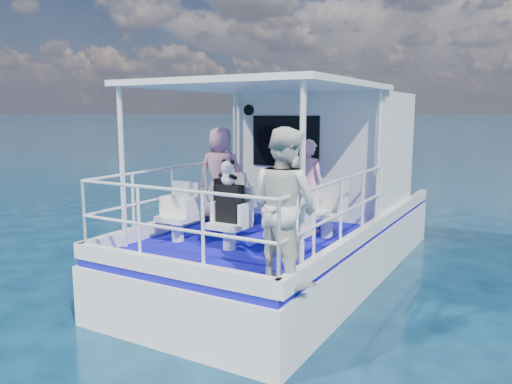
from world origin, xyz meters
TOP-DOWN VIEW (x-y plane):
  - ground at (0.00, 0.00)m, footprint 2000.00×2000.00m
  - hull at (0.00, 1.00)m, footprint 3.00×7.00m
  - deck at (0.00, 1.00)m, footprint 2.90×6.90m
  - cabin at (0.00, 2.30)m, footprint 2.85×2.00m
  - canopy at (0.00, -0.20)m, footprint 3.00×3.20m
  - canopy_posts at (0.00, -0.25)m, footprint 2.77×2.97m
  - railings at (0.00, -0.58)m, footprint 2.84×3.59m
  - seat_port_fwd at (-0.90, 0.20)m, footprint 0.48×0.46m
  - seat_center_fwd at (0.00, 0.20)m, footprint 0.48×0.46m
  - seat_stbd_fwd at (0.90, 0.20)m, footprint 0.48×0.46m
  - seat_port_aft at (-0.90, -1.10)m, footprint 0.48×0.46m
  - seat_center_aft at (0.00, -1.10)m, footprint 0.48×0.46m
  - seat_stbd_aft at (0.90, -1.10)m, footprint 0.48×0.46m
  - passenger_port_fwd at (-1.16, 0.43)m, footprint 0.70×0.58m
  - passenger_stbd_fwd at (0.50, 0.39)m, footprint 0.55×0.37m
  - passenger_stbd_aft at (1.25, -1.93)m, footprint 0.99×0.88m
  - backpack_port at (-0.89, 0.13)m, footprint 0.30×0.17m
  - backpack_center at (0.01, -1.08)m, footprint 0.34×0.19m
  - compact_camera at (-0.89, 0.14)m, footprint 0.10×0.06m
  - panda at (-0.01, -1.11)m, footprint 0.22×0.19m

SIDE VIEW (x-z plane):
  - ground at x=0.00m, z-range 0.00..0.00m
  - hull at x=0.00m, z-range -0.80..0.80m
  - deck at x=0.00m, z-range 0.80..0.90m
  - seat_port_fwd at x=-0.90m, z-range 0.90..1.28m
  - seat_center_fwd at x=0.00m, z-range 0.90..1.28m
  - seat_stbd_fwd at x=0.90m, z-range 0.90..1.28m
  - seat_port_aft at x=-0.90m, z-range 0.90..1.28m
  - seat_center_aft at x=0.00m, z-range 0.90..1.28m
  - seat_stbd_aft at x=0.90m, z-range 0.90..1.28m
  - railings at x=0.00m, z-range 0.90..1.90m
  - backpack_port at x=-0.89m, z-range 1.28..1.68m
  - backpack_center at x=0.01m, z-range 1.28..1.79m
  - passenger_stbd_fwd at x=0.50m, z-range 0.90..2.36m
  - compact_camera at x=-0.89m, z-range 1.68..1.73m
  - passenger_port_fwd at x=-1.16m, z-range 0.90..2.51m
  - passenger_stbd_aft at x=1.25m, z-range 0.90..2.61m
  - panda at x=-0.01m, z-range 1.79..2.13m
  - cabin at x=0.00m, z-range 0.90..3.10m
  - canopy_posts at x=0.00m, z-range 0.90..3.10m
  - canopy at x=0.00m, z-range 3.10..3.18m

